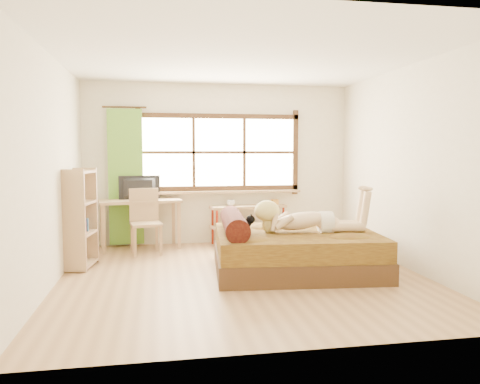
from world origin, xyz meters
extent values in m
plane|color=#9E754C|center=(0.00, 0.00, 0.00)|extent=(4.50, 4.50, 0.00)
plane|color=white|center=(0.00, 0.00, 2.70)|extent=(4.50, 4.50, 0.00)
plane|color=silver|center=(0.00, 2.25, 1.35)|extent=(4.50, 0.00, 4.50)
plane|color=silver|center=(0.00, -2.25, 1.35)|extent=(4.50, 0.00, 4.50)
plane|color=silver|center=(-2.25, 0.00, 1.35)|extent=(0.00, 4.50, 4.50)
plane|color=silver|center=(2.25, 0.00, 1.35)|extent=(0.00, 4.50, 4.50)
cube|color=#FFEDBF|center=(0.00, 2.25, 1.55)|extent=(2.60, 0.01, 1.30)
cube|color=#A18B57|center=(0.00, 2.17, 0.88)|extent=(2.80, 0.16, 0.04)
cube|color=#5A9027|center=(-1.55, 2.13, 1.15)|extent=(0.55, 0.10, 2.20)
cube|color=#382610|center=(0.74, 0.14, 0.13)|extent=(2.23, 1.85, 0.26)
cube|color=#3E220E|center=(0.74, 0.14, 0.39)|extent=(2.19, 1.81, 0.26)
cylinder|color=black|center=(-0.08, 0.22, 0.65)|extent=(0.42, 1.44, 0.29)
cube|color=#A18B57|center=(-1.32, 1.95, 0.77)|extent=(1.35, 0.78, 0.04)
cube|color=#A18B57|center=(-1.86, 1.63, 0.38)|extent=(0.06, 0.06, 0.76)
cube|color=#A18B57|center=(-0.71, 1.81, 0.38)|extent=(0.06, 0.06, 0.76)
cube|color=#A18B57|center=(-1.94, 2.09, 0.38)|extent=(0.06, 0.06, 0.76)
cube|color=#A18B57|center=(-0.78, 2.27, 0.38)|extent=(0.06, 0.06, 0.76)
imported|color=black|center=(-1.32, 2.00, 0.98)|extent=(0.66, 0.19, 0.38)
cube|color=#A18B57|center=(-1.22, 1.50, 0.47)|extent=(0.51, 0.51, 0.04)
cube|color=#A18B57|center=(-1.25, 1.70, 0.74)|extent=(0.45, 0.11, 0.51)
cube|color=#A18B57|center=(-1.38, 1.28, 0.22)|extent=(0.05, 0.05, 0.44)
cube|color=#A18B57|center=(-1.00, 1.34, 0.22)|extent=(0.05, 0.05, 0.44)
cube|color=#A18B57|center=(-1.44, 1.66, 0.22)|extent=(0.05, 0.05, 0.44)
cube|color=#A18B57|center=(-1.06, 1.72, 0.22)|extent=(0.05, 0.05, 0.44)
cube|color=#A18B57|center=(0.48, 2.07, 0.63)|extent=(1.34, 0.53, 0.04)
cube|color=#A18B57|center=(0.48, 2.07, 0.30)|extent=(1.34, 0.53, 0.03)
cylinder|color=maroon|center=(-0.09, 1.85, 0.33)|extent=(0.04, 0.04, 0.65)
cylinder|color=maroon|center=(1.08, 2.04, 0.33)|extent=(0.04, 0.04, 0.65)
cylinder|color=maroon|center=(-0.13, 2.10, 0.33)|extent=(0.04, 0.04, 0.65)
cylinder|color=maroon|center=(1.04, 2.29, 0.33)|extent=(0.04, 0.04, 0.65)
cube|color=gold|center=(0.96, 2.15, 0.69)|extent=(0.12, 0.12, 0.09)
imported|color=gray|center=(0.18, 2.07, 0.70)|extent=(0.14, 0.14, 0.10)
imported|color=gray|center=(0.68, 2.07, 0.66)|extent=(0.18, 0.22, 0.02)
cube|color=#A18B57|center=(-2.08, 0.81, 0.05)|extent=(0.41, 0.59, 0.03)
cube|color=#A18B57|center=(-2.08, 0.81, 0.47)|extent=(0.41, 0.59, 0.03)
cube|color=#A18B57|center=(-2.08, 0.81, 0.88)|extent=(0.41, 0.59, 0.03)
cube|color=#A18B57|center=(-2.08, 0.81, 1.30)|extent=(0.41, 0.59, 0.03)
cube|color=#A18B57|center=(-2.12, 0.54, 0.68)|extent=(0.33, 0.08, 1.33)
cube|color=#A18B57|center=(-2.04, 1.08, 0.68)|extent=(0.33, 0.08, 1.33)
camera|label=1|loc=(-1.04, -5.68, 1.57)|focal=35.00mm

